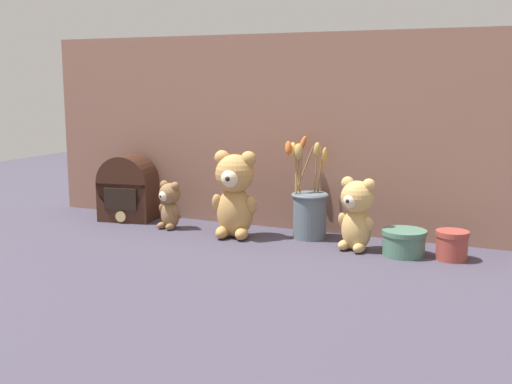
{
  "coord_description": "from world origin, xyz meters",
  "views": [
    {
      "loc": [
        0.74,
        -1.63,
        0.45
      ],
      "look_at": [
        0.0,
        0.02,
        0.13
      ],
      "focal_mm": 45.0,
      "sensor_mm": 36.0,
      "label": 1
    }
  ],
  "objects_px": {
    "teddy_bear_small": "(170,204)",
    "vintage_radio": "(128,190)",
    "teddy_bear_large": "(235,193)",
    "decorative_tin_short": "(404,242)",
    "flower_vase": "(309,209)",
    "teddy_bear_medium": "(357,213)",
    "decorative_tin_tall": "(452,245)"
  },
  "relations": [
    {
      "from": "teddy_bear_medium",
      "to": "teddy_bear_small",
      "type": "relative_size",
      "value": 1.34
    },
    {
      "from": "teddy_bear_medium",
      "to": "teddy_bear_large",
      "type": "bearing_deg",
      "value": -179.41
    },
    {
      "from": "teddy_bear_medium",
      "to": "decorative_tin_short",
      "type": "relative_size",
      "value": 1.71
    },
    {
      "from": "teddy_bear_large",
      "to": "decorative_tin_tall",
      "type": "height_order",
      "value": "teddy_bear_large"
    },
    {
      "from": "teddy_bear_large",
      "to": "decorative_tin_short",
      "type": "bearing_deg",
      "value": 0.76
    },
    {
      "from": "teddy_bear_large",
      "to": "flower_vase",
      "type": "relative_size",
      "value": 0.86
    },
    {
      "from": "teddy_bear_medium",
      "to": "vintage_radio",
      "type": "height_order",
      "value": "vintage_radio"
    },
    {
      "from": "flower_vase",
      "to": "decorative_tin_tall",
      "type": "height_order",
      "value": "flower_vase"
    },
    {
      "from": "vintage_radio",
      "to": "decorative_tin_short",
      "type": "relative_size",
      "value": 1.84
    },
    {
      "from": "flower_vase",
      "to": "teddy_bear_large",
      "type": "bearing_deg",
      "value": -158.36
    },
    {
      "from": "teddy_bear_small",
      "to": "vintage_radio",
      "type": "distance_m",
      "value": 0.2
    },
    {
      "from": "teddy_bear_small",
      "to": "decorative_tin_short",
      "type": "height_order",
      "value": "teddy_bear_small"
    },
    {
      "from": "teddy_bear_medium",
      "to": "teddy_bear_small",
      "type": "distance_m",
      "value": 0.59
    },
    {
      "from": "teddy_bear_large",
      "to": "vintage_radio",
      "type": "bearing_deg",
      "value": 170.57
    },
    {
      "from": "flower_vase",
      "to": "vintage_radio",
      "type": "distance_m",
      "value": 0.62
    },
    {
      "from": "teddy_bear_large",
      "to": "decorative_tin_short",
      "type": "height_order",
      "value": "teddy_bear_large"
    },
    {
      "from": "decorative_tin_tall",
      "to": "teddy_bear_medium",
      "type": "bearing_deg",
      "value": -178.32
    },
    {
      "from": "teddy_bear_small",
      "to": "decorative_tin_short",
      "type": "distance_m",
      "value": 0.72
    },
    {
      "from": "vintage_radio",
      "to": "decorative_tin_tall",
      "type": "height_order",
      "value": "vintage_radio"
    },
    {
      "from": "teddy_bear_medium",
      "to": "decorative_tin_tall",
      "type": "xyz_separation_m",
      "value": [
        0.25,
        0.01,
        -0.06
      ]
    },
    {
      "from": "teddy_bear_small",
      "to": "vintage_radio",
      "type": "bearing_deg",
      "value": 164.39
    },
    {
      "from": "teddy_bear_medium",
      "to": "decorative_tin_tall",
      "type": "relative_size",
      "value": 2.36
    },
    {
      "from": "teddy_bear_small",
      "to": "teddy_bear_large",
      "type": "bearing_deg",
      "value": -4.2
    },
    {
      "from": "teddy_bear_medium",
      "to": "teddy_bear_small",
      "type": "xyz_separation_m",
      "value": [
        -0.59,
        0.01,
        -0.03
      ]
    },
    {
      "from": "teddy_bear_medium",
      "to": "decorative_tin_short",
      "type": "distance_m",
      "value": 0.15
    },
    {
      "from": "vintage_radio",
      "to": "decorative_tin_short",
      "type": "height_order",
      "value": "vintage_radio"
    },
    {
      "from": "teddy_bear_medium",
      "to": "teddy_bear_small",
      "type": "bearing_deg",
      "value": 178.72
    },
    {
      "from": "teddy_bear_medium",
      "to": "decorative_tin_short",
      "type": "xyz_separation_m",
      "value": [
        0.13,
        0.0,
        -0.07
      ]
    },
    {
      "from": "flower_vase",
      "to": "decorative_tin_short",
      "type": "xyz_separation_m",
      "value": [
        0.29,
        -0.07,
        -0.05
      ]
    },
    {
      "from": "vintage_radio",
      "to": "decorative_tin_short",
      "type": "xyz_separation_m",
      "value": [
        0.91,
        -0.06,
        -0.06
      ]
    },
    {
      "from": "teddy_bear_small",
      "to": "decorative_tin_tall",
      "type": "bearing_deg",
      "value": -0.41
    },
    {
      "from": "teddy_bear_small",
      "to": "flower_vase",
      "type": "bearing_deg",
      "value": 8.24
    }
  ]
}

